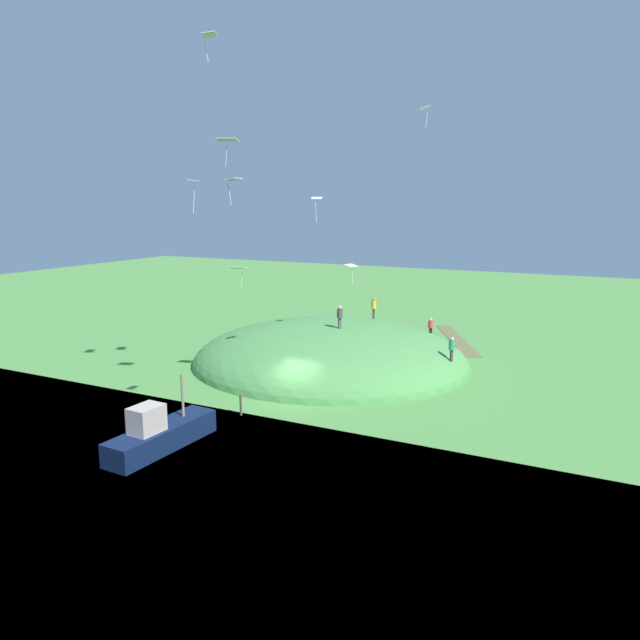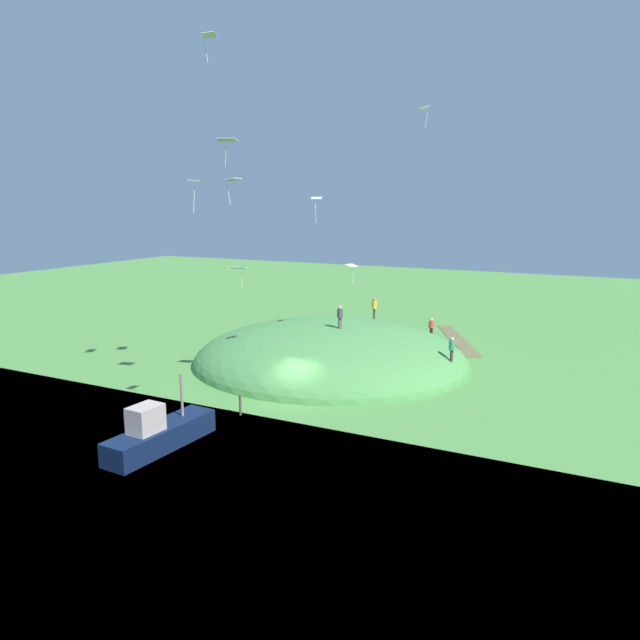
{
  "view_description": "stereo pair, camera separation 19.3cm",
  "coord_description": "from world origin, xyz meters",
  "px_view_note": "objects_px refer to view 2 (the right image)",
  "views": [
    {
      "loc": [
        -32.02,
        -17.8,
        12.24
      ],
      "look_at": [
        4.33,
        0.31,
        4.31
      ],
      "focal_mm": 33.3,
      "sensor_mm": 36.0,
      "label": 1
    },
    {
      "loc": [
        -31.93,
        -17.97,
        12.24
      ],
      "look_at": [
        4.33,
        0.31,
        4.31
      ],
      "focal_mm": 33.3,
      "sensor_mm": 36.0,
      "label": 2
    }
  ],
  "objects_px": {
    "person_with_child": "(374,305)",
    "kite_7": "(232,181)",
    "kite_5": "(425,109)",
    "mooring_post": "(240,405)",
    "kite_3": "(238,269)",
    "person_near_shore": "(340,314)",
    "person_walking_path": "(452,346)",
    "kite_0": "(194,182)",
    "kite_2": "(227,141)",
    "kite_4": "(351,266)",
    "kite_6": "(316,200)",
    "kite_1": "(209,36)",
    "person_on_hilltop": "(431,325)",
    "boat_on_lake": "(159,434)"
  },
  "relations": [
    {
      "from": "kite_2",
      "to": "kite_7",
      "type": "height_order",
      "value": "kite_2"
    },
    {
      "from": "person_on_hilltop",
      "to": "kite_7",
      "type": "bearing_deg",
      "value": -116.07
    },
    {
      "from": "person_on_hilltop",
      "to": "boat_on_lake",
      "type": "bearing_deg",
      "value": -121.29
    },
    {
      "from": "person_with_child",
      "to": "kite_1",
      "type": "xyz_separation_m",
      "value": [
        -18.39,
        2.69,
        17.47
      ]
    },
    {
      "from": "person_with_child",
      "to": "kite_6",
      "type": "distance_m",
      "value": 15.92
    },
    {
      "from": "person_with_child",
      "to": "kite_5",
      "type": "height_order",
      "value": "kite_5"
    },
    {
      "from": "person_with_child",
      "to": "person_near_shore",
      "type": "bearing_deg",
      "value": -0.76
    },
    {
      "from": "kite_6",
      "to": "person_near_shore",
      "type": "bearing_deg",
      "value": 10.86
    },
    {
      "from": "kite_4",
      "to": "mooring_post",
      "type": "height_order",
      "value": "kite_4"
    },
    {
      "from": "kite_6",
      "to": "kite_7",
      "type": "distance_m",
      "value": 8.82
    },
    {
      "from": "person_walking_path",
      "to": "kite_7",
      "type": "distance_m",
      "value": 20.49
    },
    {
      "from": "person_with_child",
      "to": "kite_7",
      "type": "bearing_deg",
      "value": 1.65
    },
    {
      "from": "person_near_shore",
      "to": "kite_2",
      "type": "relative_size",
      "value": 1.12
    },
    {
      "from": "kite_5",
      "to": "mooring_post",
      "type": "distance_m",
      "value": 21.04
    },
    {
      "from": "person_near_shore",
      "to": "kite_4",
      "type": "height_order",
      "value": "kite_4"
    },
    {
      "from": "kite_4",
      "to": "mooring_post",
      "type": "distance_m",
      "value": 18.25
    },
    {
      "from": "kite_1",
      "to": "person_near_shore",
      "type": "bearing_deg",
      "value": -13.71
    },
    {
      "from": "kite_1",
      "to": "kite_5",
      "type": "relative_size",
      "value": 1.12
    },
    {
      "from": "kite_0",
      "to": "kite_7",
      "type": "xyz_separation_m",
      "value": [
        -7.93,
        -8.64,
        -0.32
      ]
    },
    {
      "from": "person_walking_path",
      "to": "kite_3",
      "type": "distance_m",
      "value": 15.81
    },
    {
      "from": "person_with_child",
      "to": "kite_6",
      "type": "bearing_deg",
      "value": 4.08
    },
    {
      "from": "kite_0",
      "to": "kite_2",
      "type": "xyz_separation_m",
      "value": [
        -4.25,
        -5.78,
        2.02
      ]
    },
    {
      "from": "boat_on_lake",
      "to": "kite_7",
      "type": "distance_m",
      "value": 13.22
    },
    {
      "from": "kite_7",
      "to": "mooring_post",
      "type": "height_order",
      "value": "kite_7"
    },
    {
      "from": "kite_5",
      "to": "boat_on_lake",
      "type": "bearing_deg",
      "value": 149.54
    },
    {
      "from": "kite_0",
      "to": "kite_1",
      "type": "xyz_separation_m",
      "value": [
        -4.27,
        -4.81,
        7.56
      ]
    },
    {
      "from": "person_with_child",
      "to": "kite_3",
      "type": "distance_m",
      "value": 14.65
    },
    {
      "from": "kite_0",
      "to": "kite_2",
      "type": "height_order",
      "value": "kite_2"
    },
    {
      "from": "person_near_shore",
      "to": "person_with_child",
      "type": "relative_size",
      "value": 0.93
    },
    {
      "from": "kite_0",
      "to": "kite_3",
      "type": "relative_size",
      "value": 1.38
    },
    {
      "from": "person_near_shore",
      "to": "person_walking_path",
      "type": "relative_size",
      "value": 0.99
    },
    {
      "from": "person_on_hilltop",
      "to": "kite_2",
      "type": "bearing_deg",
      "value": -124.91
    },
    {
      "from": "person_near_shore",
      "to": "mooring_post",
      "type": "bearing_deg",
      "value": 25.54
    },
    {
      "from": "kite_2",
      "to": "mooring_post",
      "type": "xyz_separation_m",
      "value": [
        -0.56,
        -0.81,
        -15.09
      ]
    },
    {
      "from": "mooring_post",
      "to": "person_with_child",
      "type": "bearing_deg",
      "value": -2.75
    },
    {
      "from": "person_near_shore",
      "to": "kite_2",
      "type": "xyz_separation_m",
      "value": [
        -11.26,
        1.79,
        11.53
      ]
    },
    {
      "from": "kite_5",
      "to": "kite_6",
      "type": "xyz_separation_m",
      "value": [
        -3.3,
        5.73,
        -5.46
      ]
    },
    {
      "from": "person_walking_path",
      "to": "kite_1",
      "type": "bearing_deg",
      "value": 152.53
    },
    {
      "from": "kite_3",
      "to": "kite_5",
      "type": "height_order",
      "value": "kite_5"
    },
    {
      "from": "person_on_hilltop",
      "to": "kite_2",
      "type": "height_order",
      "value": "kite_2"
    },
    {
      "from": "kite_4",
      "to": "kite_6",
      "type": "relative_size",
      "value": 1.04
    },
    {
      "from": "person_with_child",
      "to": "person_on_hilltop",
      "type": "bearing_deg",
      "value": 117.17
    },
    {
      "from": "kite_5",
      "to": "kite_7",
      "type": "height_order",
      "value": "kite_5"
    },
    {
      "from": "person_on_hilltop",
      "to": "kite_6",
      "type": "height_order",
      "value": "kite_6"
    },
    {
      "from": "person_on_hilltop",
      "to": "kite_1",
      "type": "xyz_separation_m",
      "value": [
        -20.76,
        7.05,
        19.24
      ]
    },
    {
      "from": "person_walking_path",
      "to": "kite_4",
      "type": "distance_m",
      "value": 11.65
    },
    {
      "from": "kite_6",
      "to": "kite_7",
      "type": "height_order",
      "value": "kite_7"
    },
    {
      "from": "person_on_hilltop",
      "to": "person_with_child",
      "type": "bearing_deg",
      "value": -170.06
    },
    {
      "from": "kite_6",
      "to": "kite_4",
      "type": "bearing_deg",
      "value": 12.75
    },
    {
      "from": "person_walking_path",
      "to": "kite_1",
      "type": "height_order",
      "value": "kite_1"
    }
  ]
}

